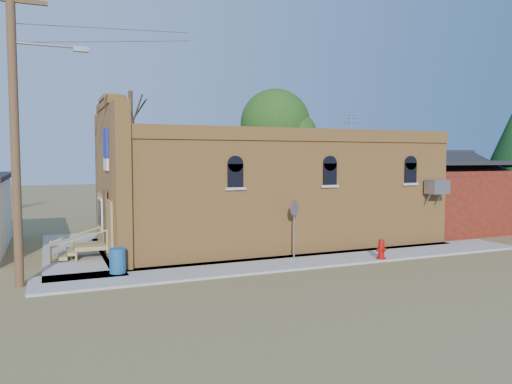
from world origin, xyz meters
name	(u,v)px	position (x,y,z in m)	size (l,w,h in m)	color
ground	(283,271)	(0.00, 0.00, 0.00)	(120.00, 120.00, 0.00)	brown
sidewalk_south	(309,261)	(1.50, 0.90, 0.04)	(19.00, 2.20, 0.08)	#9E9991
sidewalk_west	(77,252)	(-6.30, 6.00, 0.04)	(2.60, 10.00, 0.08)	#9E9991
brick_bar	(263,191)	(1.64, 5.49, 2.34)	(16.40, 7.97, 6.30)	#CA843D
red_shed	(433,187)	(11.50, 5.50, 2.27)	(5.40, 6.40, 4.30)	#57130F
utility_pole	(17,126)	(-8.14, 1.20, 4.77)	(3.12, 0.26, 9.00)	#4D351E
tree_bare_near	(131,119)	(-3.00, 13.00, 5.96)	(2.80, 2.80, 7.65)	#403424
tree_leafy	(275,124)	(6.00, 13.50, 5.93)	(4.40, 4.40, 8.15)	#403424
fire_hydrant	(381,249)	(4.06, 0.00, 0.45)	(0.43, 0.40, 0.75)	#A10B09
stop_sign	(294,214)	(1.12, 1.37, 1.77)	(0.52, 0.37, 2.19)	gray
trash_barrel	(118,261)	(-5.30, 1.50, 0.49)	(0.53, 0.53, 0.81)	navy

